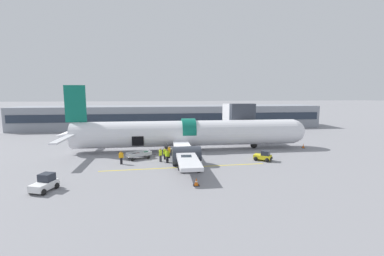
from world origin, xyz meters
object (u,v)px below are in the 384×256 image
(ground_crew_loader_a, at_px, (121,157))
(ground_crew_helper, at_px, (161,155))
(baggage_tug_mid, at_px, (45,184))
(ground_crew_driver, at_px, (165,153))
(airplane, at_px, (186,134))
(baggage_tug_lead, at_px, (263,156))
(baggage_tug_rear, at_px, (189,165))
(ground_crew_supervisor, at_px, (169,152))
(ground_crew_loader_b, at_px, (167,156))
(baggage_cart_loading, at_px, (139,155))

(ground_crew_loader_a, distance_m, ground_crew_helper, 4.97)
(baggage_tug_mid, xyz_separation_m, ground_crew_loader_a, (5.70, 8.24, 0.27))
(ground_crew_driver, bearing_deg, airplane, 57.74)
(baggage_tug_mid, distance_m, ground_crew_helper, 13.81)
(ground_crew_driver, distance_m, ground_crew_helper, 1.25)
(airplane, height_order, ground_crew_driver, airplane)
(baggage_tug_lead, bearing_deg, airplane, 141.55)
(ground_crew_driver, height_order, ground_crew_helper, ground_crew_helper)
(baggage_tug_rear, xyz_separation_m, ground_crew_supervisor, (-2.05, 6.28, 0.13))
(ground_crew_loader_a, relative_size, ground_crew_loader_b, 0.97)
(baggage_tug_rear, height_order, ground_crew_loader_a, baggage_tug_rear)
(ground_crew_driver, relative_size, ground_crew_helper, 0.88)
(airplane, relative_size, ground_crew_helper, 21.70)
(ground_crew_loader_a, bearing_deg, baggage_tug_mid, -124.67)
(ground_crew_loader_a, xyz_separation_m, ground_crew_supervisor, (6.14, 2.32, -0.04))
(airplane, distance_m, ground_crew_supervisor, 5.73)
(ground_crew_driver, bearing_deg, ground_crew_helper, -117.29)
(ground_crew_helper, bearing_deg, ground_crew_loader_b, -37.55)
(ground_crew_loader_a, distance_m, ground_crew_driver, 5.75)
(ground_crew_loader_b, bearing_deg, airplane, 66.49)
(baggage_tug_mid, bearing_deg, baggage_tug_lead, 17.51)
(ground_crew_supervisor, bearing_deg, ground_crew_loader_b, -98.12)
(airplane, bearing_deg, ground_crew_supervisor, -120.30)
(baggage_tug_mid, relative_size, baggage_tug_rear, 0.96)
(ground_crew_driver, relative_size, ground_crew_supervisor, 0.95)
(baggage_tug_lead, distance_m, baggage_tug_mid, 25.39)
(baggage_cart_loading, bearing_deg, ground_crew_loader_b, -35.33)
(airplane, height_order, baggage_tug_lead, airplane)
(ground_crew_loader_a, bearing_deg, ground_crew_driver, 16.84)
(baggage_tug_mid, xyz_separation_m, ground_crew_loader_b, (11.49, 8.14, 0.30))
(airplane, relative_size, ground_crew_loader_a, 22.37)
(baggage_tug_lead, distance_m, baggage_tug_rear, 10.86)
(baggage_cart_loading, distance_m, ground_crew_loader_a, 3.31)
(baggage_tug_lead, relative_size, ground_crew_loader_a, 1.47)
(baggage_tug_lead, xyz_separation_m, ground_crew_helper, (-13.58, 1.16, 0.37))
(baggage_tug_rear, distance_m, ground_crew_loader_a, 9.10)
(baggage_tug_mid, bearing_deg, ground_crew_driver, 41.48)
(baggage_cart_loading, relative_size, ground_crew_loader_a, 2.37)
(baggage_cart_loading, relative_size, ground_crew_supervisor, 2.48)
(baggage_tug_lead, height_order, ground_crew_driver, ground_crew_driver)
(airplane, height_order, ground_crew_helper, airplane)
(baggage_tug_rear, bearing_deg, airplane, 86.33)
(baggage_tug_mid, xyz_separation_m, ground_crew_driver, (11.20, 9.90, 0.19))
(baggage_tug_mid, xyz_separation_m, baggage_tug_rear, (13.89, 4.27, 0.10))
(baggage_tug_lead, relative_size, ground_crew_loader_b, 1.42)
(baggage_tug_lead, xyz_separation_m, ground_crew_supervisor, (-12.38, 2.92, 0.30))
(baggage_tug_mid, bearing_deg, baggage_cart_loading, 54.20)
(airplane, distance_m, ground_crew_loader_a, 11.47)
(airplane, distance_m, ground_crew_loader_b, 7.95)
(ground_crew_supervisor, bearing_deg, ground_crew_loader_a, -159.32)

